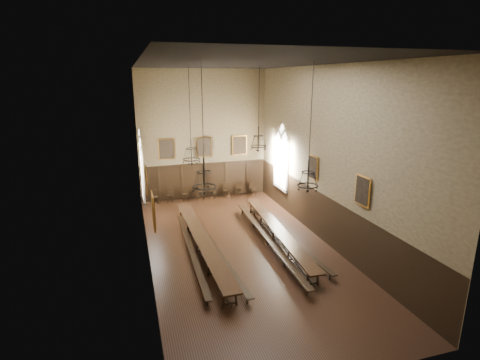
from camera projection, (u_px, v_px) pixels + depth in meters
name	position (u px, v px, depth m)	size (l,w,h in m)	color
floor	(241.00, 249.00, 18.95)	(9.00, 18.00, 0.02)	black
ceiling	(241.00, 63.00, 16.59)	(9.00, 18.00, 0.02)	black
wall_back	(203.00, 135.00, 26.10)	(9.00, 0.02, 9.00)	#837450
wall_front	(344.00, 235.00, 9.44)	(9.00, 0.02, 9.00)	#837450
wall_left	(143.00, 168.00, 16.52)	(0.02, 18.00, 9.00)	#837450
wall_right	(325.00, 156.00, 19.03)	(0.02, 18.00, 9.00)	#837450
wainscot_panelling	(241.00, 226.00, 18.62)	(9.00, 18.00, 2.50)	black
table_left	(202.00, 245.00, 18.45)	(0.99, 10.72, 0.84)	black
table_right	(277.00, 235.00, 19.67)	(1.30, 10.03, 0.78)	black
bench_left_outer	(191.00, 251.00, 18.12)	(0.48, 9.27, 0.42)	black
bench_left_inner	(213.00, 248.00, 18.37)	(0.92, 9.90, 0.45)	black
bench_right_inner	(267.00, 240.00, 19.26)	(0.66, 10.51, 0.47)	black
bench_right_outer	(285.00, 237.00, 19.68)	(0.88, 9.01, 0.41)	black
chair_0	(155.00, 199.00, 25.78)	(0.43, 0.43, 0.96)	black
chair_1	(170.00, 198.00, 26.12)	(0.53, 0.53, 0.98)	black
chair_2	(186.00, 196.00, 26.40)	(0.49, 0.49, 1.00)	black
chair_3	(201.00, 195.00, 26.62)	(0.55, 0.55, 1.03)	black
chair_4	(212.00, 195.00, 26.88)	(0.46, 0.46, 0.86)	black
chair_5	(226.00, 193.00, 27.20)	(0.53, 0.53, 1.03)	black
chair_6	(238.00, 192.00, 27.48)	(0.52, 0.52, 0.92)	black
chair_7	(252.00, 191.00, 27.77)	(0.50, 0.50, 0.90)	black
chandelier_back_left	(191.00, 154.00, 19.47)	(0.90, 0.90, 4.91)	black
chandelier_back_right	(258.00, 141.00, 20.21)	(0.88, 0.88, 4.38)	black
chandelier_front_left	(204.00, 179.00, 14.57)	(0.93, 0.93, 4.93)	black
chandelier_front_right	(308.00, 178.00, 15.78)	(0.90, 0.90, 5.22)	black
portrait_back_0	(167.00, 149.00, 25.46)	(1.10, 0.12, 1.40)	gold
portrait_back_1	(204.00, 147.00, 26.19)	(1.10, 0.12, 1.40)	gold
portrait_back_2	(240.00, 145.00, 26.91)	(1.10, 0.12, 1.40)	gold
portrait_left_0	(146.00, 180.00, 17.69)	(0.12, 1.00, 1.30)	gold
portrait_left_1	(153.00, 211.00, 13.53)	(0.12, 1.00, 1.30)	gold
portrait_right_0	(313.00, 168.00, 20.12)	(0.12, 1.00, 1.30)	gold
portrait_right_1	(363.00, 191.00, 15.97)	(0.12, 1.00, 1.30)	gold
window_right	(281.00, 157.00, 24.38)	(0.20, 2.20, 4.60)	white
window_left	(141.00, 166.00, 21.91)	(0.20, 2.20, 4.60)	white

